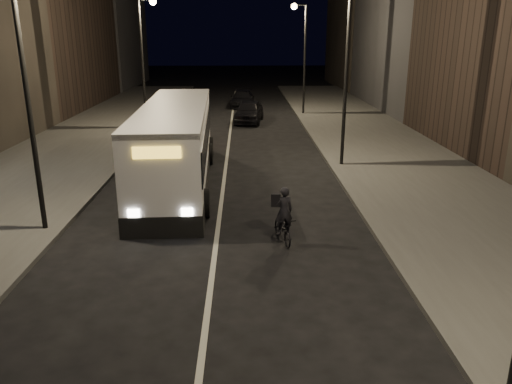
{
  "coord_description": "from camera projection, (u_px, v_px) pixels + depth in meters",
  "views": [
    {
      "loc": [
        0.87,
        -11.26,
        6.21
      ],
      "look_at": [
        1.25,
        3.43,
        1.5
      ],
      "focal_mm": 35.0,
      "sensor_mm": 36.0,
      "label": 1
    }
  ],
  "objects": [
    {
      "name": "sidewalk_right",
      "position": [
        389.0,
        155.0,
        26.1
      ],
      "size": [
        7.0,
        70.0,
        0.16
      ],
      "primitive_type": "cube",
      "color": "#3C3C3A",
      "rests_on": "ground"
    },
    {
      "name": "city_bus",
      "position": [
        176.0,
        141.0,
        21.08
      ],
      "size": [
        3.33,
        12.52,
        3.34
      ],
      "rotation": [
        0.0,
        0.0,
        0.04
      ],
      "color": "white",
      "rests_on": "ground"
    },
    {
      "name": "cyclist_on_bicycle",
      "position": [
        283.0,
        224.0,
        15.32
      ],
      "size": [
        0.89,
        1.68,
        1.84
      ],
      "rotation": [
        0.0,
        0.0,
        0.22
      ],
      "color": "black",
      "rests_on": "ground"
    },
    {
      "name": "streetlight_right_mid",
      "position": [
        341.0,
        52.0,
        22.51
      ],
      "size": [
        1.2,
        0.44,
        8.12
      ],
      "color": "black",
      "rests_on": "sidewalk_right"
    },
    {
      "name": "streetlight_left_near",
      "position": [
        32.0,
        63.0,
        14.64
      ],
      "size": [
        1.2,
        0.44,
        8.12
      ],
      "color": "black",
      "rests_on": "sidewalk_left"
    },
    {
      "name": "ground",
      "position": [
        210.0,
        290.0,
        12.59
      ],
      "size": [
        180.0,
        180.0,
        0.0
      ],
      "primitive_type": "plane",
      "color": "black",
      "rests_on": "ground"
    },
    {
      "name": "car_mid",
      "position": [
        190.0,
        105.0,
        39.56
      ],
      "size": [
        1.88,
        4.66,
        1.5
      ],
      "primitive_type": "imported",
      "rotation": [
        0.0,
        0.0,
        3.08
      ],
      "color": "#38373A",
      "rests_on": "ground"
    },
    {
      "name": "streetlight_left_far",
      "position": [
        146.0,
        46.0,
        31.77
      ],
      "size": [
        1.2,
        0.44,
        8.12
      ],
      "color": "black",
      "rests_on": "sidewalk_left"
    },
    {
      "name": "car_far",
      "position": [
        242.0,
        99.0,
        43.6
      ],
      "size": [
        2.25,
        4.83,
        1.37
      ],
      "primitive_type": "imported",
      "rotation": [
        0.0,
        0.0,
        -0.07
      ],
      "color": "black",
      "rests_on": "ground"
    },
    {
      "name": "car_near",
      "position": [
        249.0,
        111.0,
        35.97
      ],
      "size": [
        2.44,
        4.8,
        1.57
      ],
      "primitive_type": "imported",
      "rotation": [
        0.0,
        0.0,
        -0.13
      ],
      "color": "black",
      "rests_on": "ground"
    },
    {
      "name": "sidewalk_left",
      "position": [
        62.0,
        157.0,
        25.69
      ],
      "size": [
        7.0,
        70.0,
        0.16
      ],
      "primitive_type": "cube",
      "color": "#3C3C3A",
      "rests_on": "ground"
    },
    {
      "name": "streetlight_right_far",
      "position": [
        302.0,
        44.0,
        37.74
      ],
      "size": [
        1.2,
        0.44,
        8.12
      ],
      "color": "black",
      "rests_on": "sidewalk_right"
    }
  ]
}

